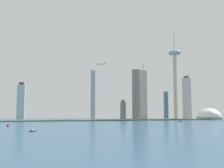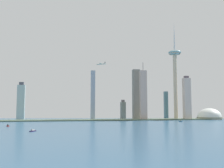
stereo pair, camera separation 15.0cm
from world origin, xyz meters
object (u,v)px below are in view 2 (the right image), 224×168
at_px(skyscraper_2, 143,95).
at_px(skyscraper_3, 136,94).
at_px(skyscraper_6, 187,98).
at_px(airplane, 101,64).
at_px(skyscraper_0, 93,95).
at_px(observation_tower, 175,69).
at_px(stadium_dome, 209,117).
at_px(skyscraper_4, 166,105).
at_px(skyscraper_1, 21,102).
at_px(boat_1, 8,126).
at_px(skyscraper_5, 123,110).
at_px(boat_0, 33,131).
at_px(boat_2, 181,121).

xyz_separation_m(skyscraper_2, skyscraper_3, (-13.55, 37.92, 4.14)).
xyz_separation_m(skyscraper_6, airplane, (-306.97, -20.96, 107.34)).
relative_size(skyscraper_0, skyscraper_2, 0.87).
relative_size(observation_tower, skyscraper_2, 1.82).
distance_m(skyscraper_0, skyscraper_2, 172.68).
relative_size(stadium_dome, skyscraper_3, 0.50).
bearing_deg(stadium_dome, skyscraper_3, 174.85).
height_order(skyscraper_2, skyscraper_4, skyscraper_2).
bearing_deg(skyscraper_1, skyscraper_4, -2.29).
bearing_deg(skyscraper_3, observation_tower, -2.57).
height_order(skyscraper_1, skyscraper_6, skyscraper_6).
relative_size(skyscraper_0, boat_1, 25.40).
relative_size(skyscraper_2, skyscraper_5, 2.76).
relative_size(skyscraper_4, boat_1, 15.26).
xyz_separation_m(skyscraper_1, airplane, (258.22, -111.87, 120.00)).
height_order(skyscraper_5, boat_0, skyscraper_5).
distance_m(skyscraper_1, boat_1, 328.30).
xyz_separation_m(observation_tower, stadium_dome, (119.75, -17.40, -175.26)).
distance_m(skyscraper_5, boat_2, 255.75).
bearing_deg(skyscraper_4, airplane, -160.60).
xyz_separation_m(skyscraper_4, skyscraper_6, (48.00, -70.24, 23.09)).
xyz_separation_m(skyscraper_5, airplane, (-103.35, -127.30, 148.32)).
distance_m(skyscraper_2, boat_2, 161.20).
relative_size(skyscraper_2, skyscraper_4, 1.92).
bearing_deg(airplane, skyscraper_1, 11.91).
xyz_separation_m(stadium_dome, boat_1, (-635.75, -244.23, -5.99)).
bearing_deg(skyscraper_6, boat_1, -156.95).
xyz_separation_m(skyscraper_3, skyscraper_4, (124.94, 33.27, -36.92)).
bearing_deg(skyscraper_5, airplane, -129.07).
height_order(stadium_dome, skyscraper_1, skyscraper_1).
xyz_separation_m(skyscraper_5, skyscraper_6, (203.62, -106.33, 40.98)).
height_order(skyscraper_6, boat_0, skyscraper_6).
bearing_deg(boat_0, skyscraper_3, 174.53).
bearing_deg(skyscraper_1, skyscraper_2, -12.76).
relative_size(skyscraper_3, boat_0, 12.23).
height_order(stadium_dome, airplane, airplane).
bearing_deg(airplane, stadium_dome, -139.80).
bearing_deg(boat_1, stadium_dome, -114.54).
bearing_deg(skyscraper_4, skyscraper_5, 166.94).
bearing_deg(skyscraper_2, boat_1, -149.05).
relative_size(skyscraper_1, boat_1, 19.31).
bearing_deg(skyscraper_4, boat_1, -148.67).
distance_m(boat_0, airplane, 424.88).
bearing_deg(airplane, boat_0, 99.02).
xyz_separation_m(skyscraper_3, airplane, (-134.03, -57.93, 93.51)).
xyz_separation_m(skyscraper_0, boat_2, (240.46, -167.13, -82.93)).
xyz_separation_m(skyscraper_4, boat_2, (-36.06, -187.82, -49.14)).
xyz_separation_m(observation_tower, boat_1, (-515.99, -261.62, -181.25)).
relative_size(skyscraper_1, skyscraper_3, 0.73).
height_order(skyscraper_2, skyscraper_3, skyscraper_2).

